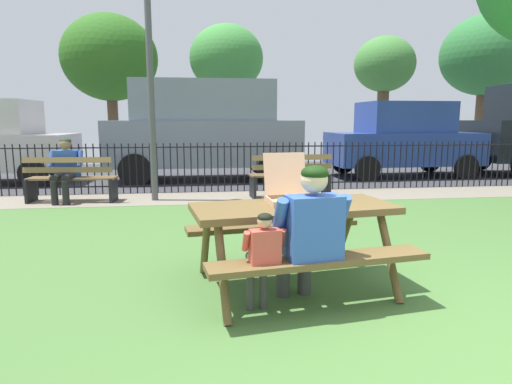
{
  "coord_description": "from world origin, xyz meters",
  "views": [
    {
      "loc": [
        -1.7,
        -2.28,
        1.53
      ],
      "look_at": [
        -1.11,
        2.35,
        0.75
      ],
      "focal_mm": 30.6,
      "sensor_mm": 36.0,
      "label": 1
    }
  ],
  "objects_px": {
    "far_tree_center": "(226,59)",
    "far_tree_right": "(486,56)",
    "lamp_post_walkway": "(149,51)",
    "far_tree_midleft": "(110,59)",
    "park_bench_center": "(291,176)",
    "picnic_table_foreground": "(293,224)",
    "park_bench_left": "(71,180)",
    "adult_at_table": "(309,231)",
    "pizza_box_open": "(289,193)",
    "child_at_table": "(262,254)",
    "parked_car_right": "(403,139)",
    "parked_car_center": "(204,128)",
    "person_on_park_bench": "(65,167)"
  },
  "relations": [
    {
      "from": "lamp_post_walkway",
      "to": "far_tree_midleft",
      "type": "bearing_deg",
      "value": 104.8
    },
    {
      "from": "lamp_post_walkway",
      "to": "park_bench_left",
      "type": "bearing_deg",
      "value": 179.41
    },
    {
      "from": "child_at_table",
      "to": "far_tree_right",
      "type": "xyz_separation_m",
      "value": [
        11.45,
        14.27,
        3.62
      ]
    },
    {
      "from": "far_tree_center",
      "to": "park_bench_center",
      "type": "bearing_deg",
      "value": -85.7
    },
    {
      "from": "picnic_table_foreground",
      "to": "far_tree_right",
      "type": "distance_m",
      "value": 17.96
    },
    {
      "from": "park_bench_center",
      "to": "parked_car_right",
      "type": "distance_m",
      "value": 4.57
    },
    {
      "from": "far_tree_midleft",
      "to": "child_at_table",
      "type": "bearing_deg",
      "value": -75.37
    },
    {
      "from": "park_bench_center",
      "to": "parked_car_right",
      "type": "relative_size",
      "value": 0.41
    },
    {
      "from": "picnic_table_foreground",
      "to": "adult_at_table",
      "type": "relative_size",
      "value": 1.68
    },
    {
      "from": "child_at_table",
      "to": "lamp_post_walkway",
      "type": "height_order",
      "value": "lamp_post_walkway"
    },
    {
      "from": "park_bench_center",
      "to": "parked_car_center",
      "type": "bearing_deg",
      "value": 121.28
    },
    {
      "from": "child_at_table",
      "to": "park_bench_left",
      "type": "distance_m",
      "value": 5.95
    },
    {
      "from": "far_tree_center",
      "to": "far_tree_right",
      "type": "distance_m",
      "value": 10.82
    },
    {
      "from": "parked_car_center",
      "to": "far_tree_right",
      "type": "height_order",
      "value": "far_tree_right"
    },
    {
      "from": "picnic_table_foreground",
      "to": "far_tree_right",
      "type": "bearing_deg",
      "value": 51.0
    },
    {
      "from": "pizza_box_open",
      "to": "far_tree_right",
      "type": "relative_size",
      "value": 0.09
    },
    {
      "from": "park_bench_center",
      "to": "person_on_park_bench",
      "type": "xyz_separation_m",
      "value": [
        -4.25,
        0.02,
        0.24
      ]
    },
    {
      "from": "parked_car_right",
      "to": "far_tree_right",
      "type": "bearing_deg",
      "value": 44.2
    },
    {
      "from": "person_on_park_bench",
      "to": "parked_car_right",
      "type": "xyz_separation_m",
      "value": [
        7.88,
        2.7,
        0.35
      ]
    },
    {
      "from": "park_bench_center",
      "to": "park_bench_left",
      "type": "bearing_deg",
      "value": -180.0
    },
    {
      "from": "park_bench_center",
      "to": "picnic_table_foreground",
      "type": "bearing_deg",
      "value": -101.52
    },
    {
      "from": "park_bench_center",
      "to": "parked_car_center",
      "type": "relative_size",
      "value": 0.35
    },
    {
      "from": "parked_car_center",
      "to": "far_tree_midleft",
      "type": "bearing_deg",
      "value": 118.15
    },
    {
      "from": "far_tree_right",
      "to": "far_tree_center",
      "type": "bearing_deg",
      "value": 180.0
    },
    {
      "from": "parked_car_center",
      "to": "far_tree_midleft",
      "type": "height_order",
      "value": "far_tree_midleft"
    },
    {
      "from": "picnic_table_foreground",
      "to": "park_bench_left",
      "type": "height_order",
      "value": "park_bench_left"
    },
    {
      "from": "parked_car_right",
      "to": "park_bench_center",
      "type": "bearing_deg",
      "value": -143.18
    },
    {
      "from": "parked_car_center",
      "to": "far_tree_right",
      "type": "xyz_separation_m",
      "value": [
        11.79,
        6.33,
        2.82
      ]
    },
    {
      "from": "far_tree_center",
      "to": "far_tree_right",
      "type": "xyz_separation_m",
      "value": [
        10.82,
        -0.0,
        0.31
      ]
    },
    {
      "from": "park_bench_left",
      "to": "lamp_post_walkway",
      "type": "relative_size",
      "value": 0.36
    },
    {
      "from": "far_tree_midleft",
      "to": "far_tree_center",
      "type": "distance_m",
      "value": 4.36
    },
    {
      "from": "child_at_table",
      "to": "park_bench_left",
      "type": "bearing_deg",
      "value": 118.58
    },
    {
      "from": "pizza_box_open",
      "to": "far_tree_right",
      "type": "bearing_deg",
      "value": 50.68
    },
    {
      "from": "far_tree_midleft",
      "to": "far_tree_center",
      "type": "bearing_deg",
      "value": -0.0
    },
    {
      "from": "far_tree_midleft",
      "to": "parked_car_right",
      "type": "bearing_deg",
      "value": -36.17
    },
    {
      "from": "far_tree_center",
      "to": "parked_car_center",
      "type": "bearing_deg",
      "value": -98.7
    },
    {
      "from": "far_tree_midleft",
      "to": "park_bench_left",
      "type": "bearing_deg",
      "value": -84.45
    },
    {
      "from": "park_bench_left",
      "to": "far_tree_midleft",
      "type": "height_order",
      "value": "far_tree_midleft"
    },
    {
      "from": "park_bench_center",
      "to": "far_tree_midleft",
      "type": "relative_size",
      "value": 0.3
    },
    {
      "from": "park_bench_center",
      "to": "person_on_park_bench",
      "type": "height_order",
      "value": "person_on_park_bench"
    },
    {
      "from": "picnic_table_foreground",
      "to": "child_at_table",
      "type": "bearing_deg",
      "value": -121.99
    },
    {
      "from": "far_tree_right",
      "to": "adult_at_table",
      "type": "bearing_deg",
      "value": -127.95
    },
    {
      "from": "park_bench_center",
      "to": "parked_car_right",
      "type": "xyz_separation_m",
      "value": [
        3.63,
        2.71,
        0.59
      ]
    },
    {
      "from": "park_bench_left",
      "to": "child_at_table",
      "type": "bearing_deg",
      "value": -61.42
    },
    {
      "from": "picnic_table_foreground",
      "to": "pizza_box_open",
      "type": "relative_size",
      "value": 4.0
    },
    {
      "from": "lamp_post_walkway",
      "to": "parked_car_right",
      "type": "xyz_separation_m",
      "value": [
        6.27,
        2.73,
        -1.74
      ]
    },
    {
      "from": "person_on_park_bench",
      "to": "parked_car_center",
      "type": "xyz_separation_m",
      "value": [
        2.6,
        2.7,
        0.65
      ]
    },
    {
      "from": "parked_car_center",
      "to": "far_tree_right",
      "type": "bearing_deg",
      "value": 28.25
    },
    {
      "from": "park_bench_left",
      "to": "far_tree_center",
      "type": "distance_m",
      "value": 10.27
    },
    {
      "from": "adult_at_table",
      "to": "far_tree_center",
      "type": "relative_size",
      "value": 0.23
    }
  ]
}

